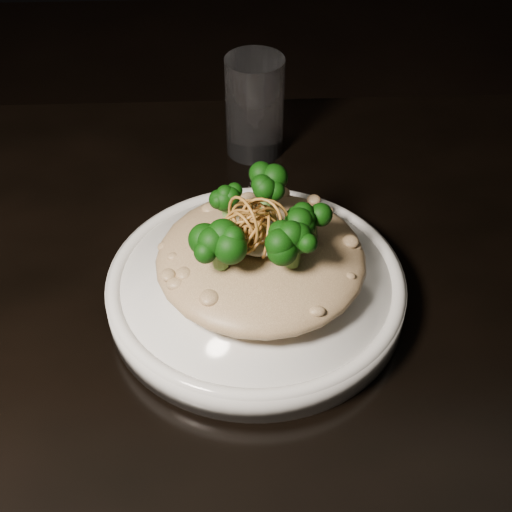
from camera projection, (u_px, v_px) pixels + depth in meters
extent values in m
cube|color=black|center=(253.00, 352.00, 0.63)|extent=(1.10, 0.80, 0.04)
cylinder|color=silver|center=(256.00, 289.00, 0.64)|extent=(0.27, 0.27, 0.03)
ellipsoid|color=brown|center=(261.00, 259.00, 0.62)|extent=(0.19, 0.19, 0.04)
ellipsoid|color=white|center=(261.00, 236.00, 0.61)|extent=(0.05, 0.05, 0.01)
cylinder|color=silver|center=(255.00, 107.00, 0.79)|extent=(0.08, 0.08, 0.12)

